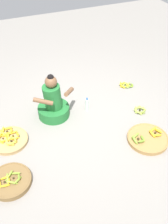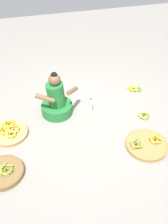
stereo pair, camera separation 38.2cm
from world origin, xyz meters
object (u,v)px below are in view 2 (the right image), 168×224
loose_bananas_front_center (135,89)px  vendor_woman_front (56,101)px  banana_basket_back_center (10,133)px  water_bottle (91,105)px  banana_basket_mid_right (3,172)px  banana_basket_back_right (146,145)px  loose_bananas_near_vendor (144,115)px

loose_bananas_front_center → vendor_woman_front: bearing=-170.0°
banana_basket_back_center → water_bottle: size_ratio=2.16×
vendor_woman_front → banana_basket_mid_right: vendor_woman_front is taller
loose_bananas_front_center → banana_basket_mid_right: bearing=-151.7°
banana_basket_mid_right → banana_basket_back_right: bearing=-1.2°
loose_bananas_near_vendor → banana_basket_back_center: bearing=176.0°
banana_basket_back_right → banana_basket_back_center: banana_basket_back_right is taller
loose_bananas_near_vendor → water_bottle: (-0.82, 0.38, 0.09)m
banana_basket_back_center → banana_basket_mid_right: bearing=-99.0°
loose_bananas_near_vendor → loose_bananas_front_center: bearing=77.6°
banana_basket_mid_right → vendor_woman_front: bearing=49.0°
loose_bananas_near_vendor → vendor_woman_front: bearing=161.0°
vendor_woman_front → banana_basket_back_center: size_ratio=1.44×
vendor_woman_front → banana_basket_back_right: size_ratio=1.29×
banana_basket_mid_right → loose_bananas_near_vendor: size_ratio=2.34×
banana_basket_back_right → water_bottle: bearing=119.1°
banana_basket_back_center → loose_bananas_near_vendor: banana_basket_back_center is taller
vendor_woman_front → water_bottle: (0.56, -0.09, -0.14)m
vendor_woman_front → loose_bananas_front_center: bearing=10.0°
loose_bananas_front_center → water_bottle: size_ratio=1.08×
water_bottle → loose_bananas_front_center: bearing=20.3°
banana_basket_back_right → banana_basket_mid_right: size_ratio=1.14×
loose_bananas_near_vendor → water_bottle: 0.91m
banana_basket_back_center → loose_bananas_front_center: (2.35, 0.59, -0.02)m
banana_basket_back_center → vendor_woman_front: bearing=21.8°
loose_bananas_front_center → loose_bananas_near_vendor: bearing=-102.4°
vendor_woman_front → loose_bananas_near_vendor: (1.38, -0.47, -0.23)m
banana_basket_back_center → loose_bananas_front_center: banana_basket_back_center is taller
banana_basket_back_right → banana_basket_back_center: size_ratio=1.12×
banana_basket_back_center → banana_basket_mid_right: (-0.12, -0.74, 0.01)m
vendor_woman_front → loose_bananas_near_vendor: size_ratio=3.42×
vendor_woman_front → water_bottle: 0.58m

